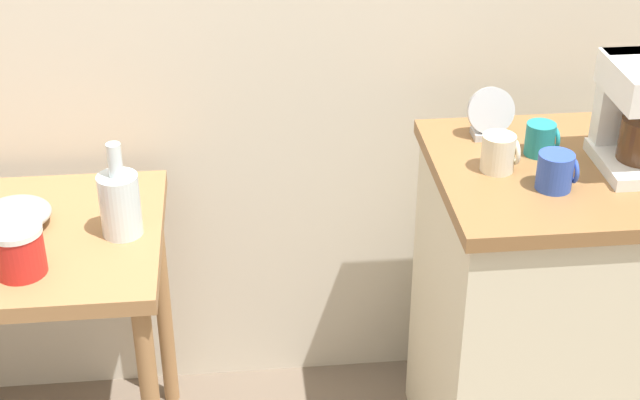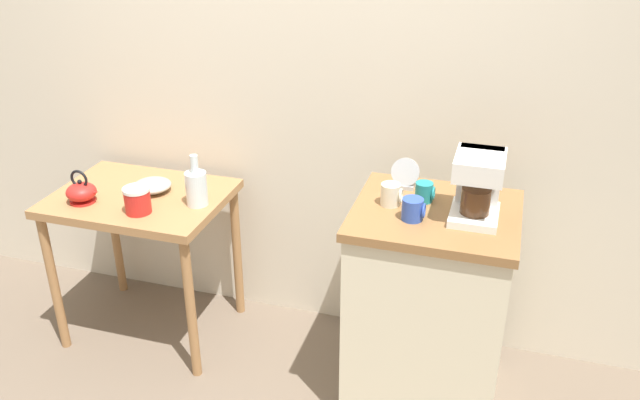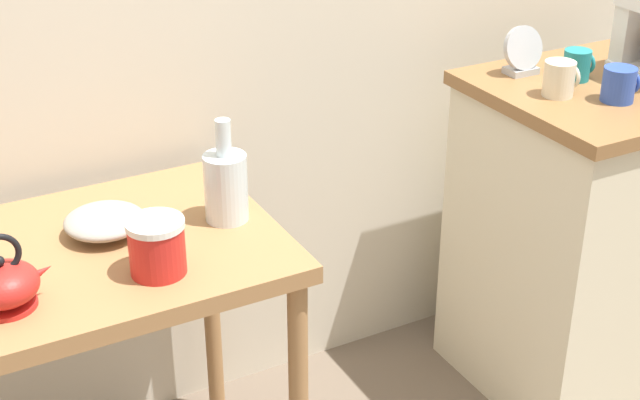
% 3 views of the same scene
% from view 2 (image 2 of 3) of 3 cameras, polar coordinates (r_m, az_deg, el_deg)
% --- Properties ---
extents(ground_plane, '(8.00, 8.00, 0.00)m').
position_cam_2_polar(ground_plane, '(3.30, -4.54, -13.17)').
color(ground_plane, '#6B5B4C').
extents(back_wall, '(4.40, 0.10, 2.80)m').
position_cam_2_polar(back_wall, '(3.02, -0.53, 13.05)').
color(back_wall, beige).
rests_on(back_wall, ground_plane).
extents(wooden_table, '(0.79, 0.60, 0.76)m').
position_cam_2_polar(wooden_table, '(3.23, -15.03, -1.23)').
color(wooden_table, '#9E7044').
rests_on(wooden_table, ground_plane).
extents(kitchen_counter, '(0.65, 0.58, 0.91)m').
position_cam_2_polar(kitchen_counter, '(2.86, 9.25, -9.04)').
color(kitchen_counter, beige).
rests_on(kitchen_counter, ground_plane).
extents(bowl_stoneware, '(0.17, 0.17, 0.06)m').
position_cam_2_polar(bowl_stoneware, '(3.18, -14.20, 1.22)').
color(bowl_stoneware, '#9E998C').
rests_on(bowl_stoneware, wooden_table).
extents(teakettle, '(0.16, 0.13, 0.16)m').
position_cam_2_polar(teakettle, '(3.16, -19.79, 0.66)').
color(teakettle, red).
rests_on(teakettle, wooden_table).
extents(glass_carafe_vase, '(0.10, 0.10, 0.24)m').
position_cam_2_polar(glass_carafe_vase, '(2.99, -10.57, 1.09)').
color(glass_carafe_vase, silver).
rests_on(glass_carafe_vase, wooden_table).
extents(canister_enamel, '(0.12, 0.12, 0.12)m').
position_cam_2_polar(canister_enamel, '(2.99, -15.41, -0.01)').
color(canister_enamel, red).
rests_on(canister_enamel, wooden_table).
extents(coffee_maker, '(0.18, 0.22, 0.26)m').
position_cam_2_polar(coffee_maker, '(2.55, 13.42, 1.48)').
color(coffee_maker, white).
rests_on(coffee_maker, kitchen_counter).
extents(mug_dark_teal, '(0.08, 0.07, 0.08)m').
position_cam_2_polar(mug_dark_teal, '(2.67, 8.97, 0.67)').
color(mug_dark_teal, teal).
rests_on(mug_dark_teal, kitchen_counter).
extents(mug_blue, '(0.09, 0.08, 0.09)m').
position_cam_2_polar(mug_blue, '(2.52, 8.00, -0.80)').
color(mug_blue, '#2D4CAD').
rests_on(mug_blue, kitchen_counter).
extents(mug_small_cream, '(0.09, 0.08, 0.09)m').
position_cam_2_polar(mug_small_cream, '(2.62, 6.13, 0.47)').
color(mug_small_cream, beige).
rests_on(mug_small_cream, kitchen_counter).
extents(table_clock, '(0.12, 0.06, 0.13)m').
position_cam_2_polar(table_clock, '(2.77, 7.33, 2.14)').
color(table_clock, '#B2B5BA').
rests_on(table_clock, kitchen_counter).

